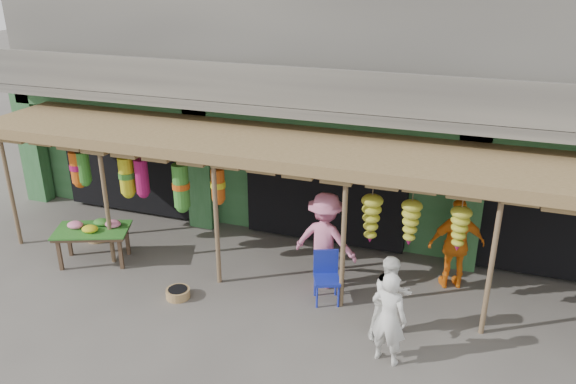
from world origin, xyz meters
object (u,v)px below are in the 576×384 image
(blue_chair, at_px, (326,274))
(person_right, at_px, (391,299))
(person_front, at_px, (389,318))
(person_shopper, at_px, (325,240))
(flower_table, at_px, (93,231))
(person_vendor, at_px, (456,244))

(blue_chair, distance_m, person_right, 1.55)
(blue_chair, distance_m, person_front, 1.99)
(person_shopper, bearing_deg, flower_table, 15.06)
(person_front, height_order, person_vendor, person_vendor)
(flower_table, xyz_separation_m, blue_chair, (5.01, 0.24, -0.18))
(flower_table, height_order, person_right, person_right)
(person_front, xyz_separation_m, person_right, (-0.07, 0.63, -0.05))
(person_vendor, bearing_deg, person_shopper, -2.35)
(person_front, xyz_separation_m, person_shopper, (-1.57, 1.89, 0.16))
(person_front, bearing_deg, blue_chair, -30.73)
(person_shopper, bearing_deg, blue_chair, 115.79)
(flower_table, bearing_deg, blue_chair, -19.21)
(person_front, distance_m, person_right, 0.63)
(person_front, bearing_deg, person_right, -69.64)
(person_front, bearing_deg, person_vendor, -92.95)
(person_vendor, bearing_deg, blue_chair, 9.34)
(flower_table, bearing_deg, person_shopper, -13.38)
(blue_chair, bearing_deg, person_shopper, 86.95)
(flower_table, relative_size, person_front, 1.07)
(blue_chair, bearing_deg, person_right, -52.35)
(person_front, relative_size, person_right, 1.06)
(person_front, height_order, person_shopper, person_shopper)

